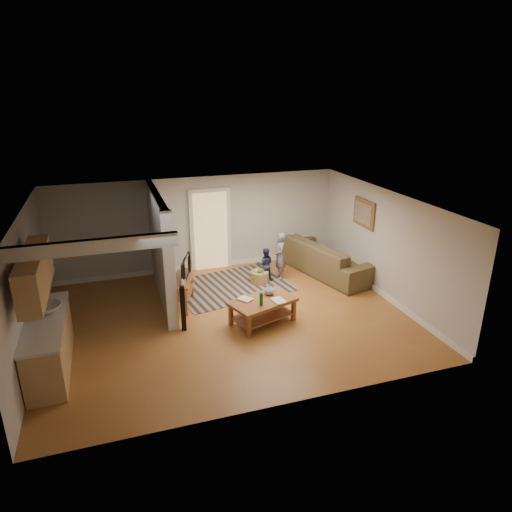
# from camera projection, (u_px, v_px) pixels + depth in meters

# --- Properties ---
(ground) EXTENTS (7.50, 7.50, 0.00)m
(ground) POSITION_uv_depth(u_px,v_px,m) (229.00, 318.00, 9.76)
(ground) COLOR brown
(ground) RESTS_ON ground
(room_shell) EXTENTS (7.54, 6.02, 2.52)m
(room_shell) POSITION_uv_depth(u_px,v_px,m) (172.00, 253.00, 9.32)
(room_shell) COLOR silver
(room_shell) RESTS_ON ground
(area_rug) EXTENTS (3.09, 2.50, 0.01)m
(area_rug) POSITION_uv_depth(u_px,v_px,m) (231.00, 286.00, 11.32)
(area_rug) COLOR black
(area_rug) RESTS_ON ground
(sofa) EXTENTS (1.82, 3.09, 0.85)m
(sofa) POSITION_uv_depth(u_px,v_px,m) (326.00, 272.00, 12.16)
(sofa) COLOR #4C4326
(sofa) RESTS_ON ground
(coffee_table) EXTENTS (1.51, 1.17, 0.79)m
(coffee_table) POSITION_uv_depth(u_px,v_px,m) (263.00, 305.00, 9.45)
(coffee_table) COLOR brown
(coffee_table) RESTS_ON ground
(tv_console) EXTENTS (0.72, 1.14, 0.92)m
(tv_console) POSITION_uv_depth(u_px,v_px,m) (183.00, 281.00, 10.07)
(tv_console) COLOR brown
(tv_console) RESTS_ON ground
(speaker_left) EXTENTS (0.11, 0.11, 0.97)m
(speaker_left) POSITION_uv_depth(u_px,v_px,m) (183.00, 308.00, 9.12)
(speaker_left) COLOR black
(speaker_left) RESTS_ON ground
(speaker_right) EXTENTS (0.11, 0.11, 1.06)m
(speaker_right) POSITION_uv_depth(u_px,v_px,m) (168.00, 257.00, 11.72)
(speaker_right) COLOR black
(speaker_right) RESTS_ON ground
(toy_basket) EXTENTS (0.46, 0.46, 0.41)m
(toy_basket) POSITION_uv_depth(u_px,v_px,m) (259.00, 276.00, 11.46)
(toy_basket) COLOR olive
(toy_basket) RESTS_ON ground
(child) EXTENTS (0.37, 0.49, 1.23)m
(child) POSITION_uv_depth(u_px,v_px,m) (279.00, 278.00, 11.77)
(child) COLOR slate
(child) RESTS_ON ground
(toddler) EXTENTS (0.49, 0.43, 0.86)m
(toddler) POSITION_uv_depth(u_px,v_px,m) (265.00, 280.00, 11.68)
(toddler) COLOR #212745
(toddler) RESTS_ON ground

